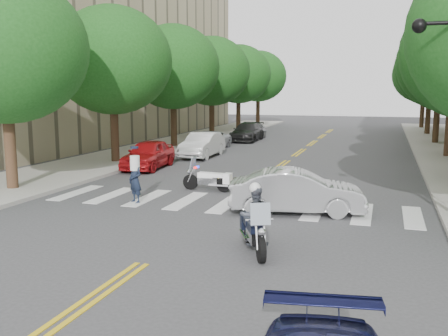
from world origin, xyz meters
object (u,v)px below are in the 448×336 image
at_px(motorcycle_police, 254,221).
at_px(convertible, 297,191).
at_px(officer_standing, 135,180).
at_px(motorcycle_parked, 212,179).

bearing_deg(motorcycle_police, convertible, -119.88).
height_order(motorcycle_police, officer_standing, motorcycle_police).
distance_m(motorcycle_police, motorcycle_parked, 7.65).
bearing_deg(motorcycle_police, officer_standing, -61.72).
relative_size(motorcycle_police, officer_standing, 1.25).
bearing_deg(convertible, officer_standing, 81.08).
xyz_separation_m(motorcycle_police, motorcycle_parked, (-3.51, 6.79, -0.32)).
distance_m(motorcycle_police, convertible, 4.25).
bearing_deg(motorcycle_parked, convertible, -121.53).
bearing_deg(convertible, motorcycle_police, 163.98).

